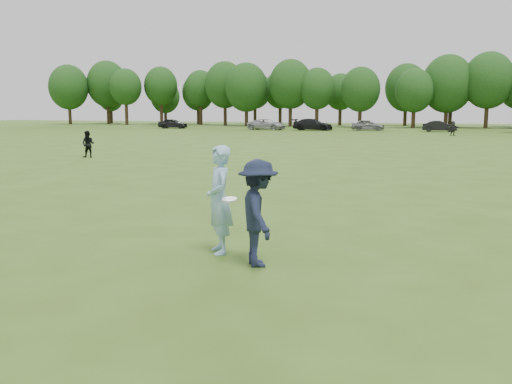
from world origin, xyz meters
TOP-DOWN VIEW (x-y plane):
  - ground at (0.00, 0.00)m, footprint 200.00×200.00m
  - thrower at (-1.20, 0.19)m, footprint 0.83×0.90m
  - defender at (-0.24, -0.36)m, footprint 1.21×1.40m
  - player_far_a at (-16.25, 16.71)m, footprint 0.83×0.70m
  - player_far_d at (3.56, 50.39)m, footprint 1.43×1.12m
  - car_a at (-33.51, 59.62)m, footprint 4.28×2.18m
  - car_c at (-19.45, 59.23)m, footprint 5.34×2.89m
  - car_d at (-13.31, 59.48)m, footprint 5.20×2.26m
  - car_e at (-6.49, 60.91)m, footprint 4.25×1.97m
  - car_f at (2.17, 60.03)m, footprint 4.03×1.42m
  - disc_in_play at (-0.88, -0.09)m, footprint 0.33×0.32m
  - treeline at (2.81, 76.90)m, footprint 130.35×18.39m

SIDE VIEW (x-z plane):
  - ground at x=0.00m, z-range 0.00..0.00m
  - car_f at x=2.17m, z-range 0.00..1.32m
  - car_a at x=-33.51m, z-range 0.00..1.39m
  - car_e at x=-6.49m, z-range 0.00..1.41m
  - car_c at x=-19.45m, z-range 0.00..1.42m
  - car_d at x=-13.31m, z-range 0.00..1.49m
  - player_far_a at x=-16.25m, z-range 0.00..1.51m
  - player_far_d at x=3.56m, z-range 0.00..1.52m
  - defender at x=-0.24m, z-range 0.00..1.88m
  - thrower at x=-1.20m, z-range 0.00..2.06m
  - disc_in_play at x=-0.88m, z-range 1.06..1.15m
  - treeline at x=2.81m, z-range 0.39..12.13m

